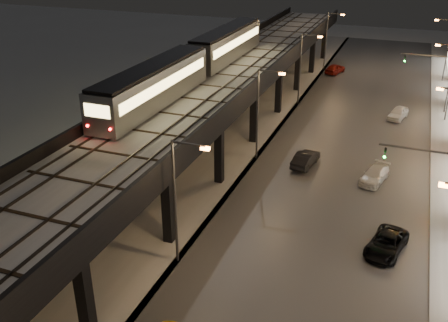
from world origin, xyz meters
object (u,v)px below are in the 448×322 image
(car_onc_white, at_px, (375,176))
(subway_train, at_px, (196,61))
(car_onc_dark, at_px, (386,244))
(car_near_white, at_px, (305,159))
(car_onc_red, at_px, (398,114))
(car_far_white, at_px, (335,69))

(car_onc_white, bearing_deg, subway_train, -179.32)
(subway_train, height_order, car_onc_dark, subway_train)
(car_onc_dark, relative_size, car_onc_white, 1.10)
(subway_train, height_order, car_near_white, subway_train)
(subway_train, relative_size, car_onc_red, 8.80)
(car_onc_white, relative_size, car_onc_red, 1.05)
(car_near_white, bearing_deg, car_far_white, -76.45)
(car_far_white, bearing_deg, car_near_white, 111.46)
(subway_train, distance_m, car_onc_dark, 27.08)
(subway_train, relative_size, car_far_white, 8.17)
(car_onc_dark, xyz_separation_m, car_onc_white, (-1.81, 10.82, -0.03))
(subway_train, relative_size, car_near_white, 8.33)
(subway_train, bearing_deg, car_onc_red, 33.47)
(car_onc_dark, distance_m, car_onc_red, 28.60)
(subway_train, distance_m, car_far_white, 33.70)
(subway_train, height_order, car_onc_white, subway_train)
(car_far_white, bearing_deg, car_onc_red, 136.77)
(car_near_white, relative_size, car_onc_red, 1.06)
(car_far_white, distance_m, car_onc_white, 36.95)
(car_onc_dark, height_order, car_onc_white, car_onc_dark)
(car_near_white, bearing_deg, car_onc_white, 179.70)
(car_far_white, height_order, car_onc_dark, car_far_white)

